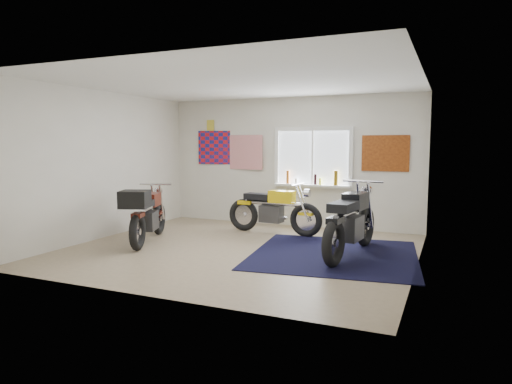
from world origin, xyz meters
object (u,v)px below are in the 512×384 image
at_px(yellow_triumph, 273,211).
at_px(maroon_tourer, 146,214).
at_px(navy_rug, 334,254).
at_px(black_chrome_bike, 351,224).

distance_m(yellow_triumph, maroon_tourer, 2.42).
xyz_separation_m(navy_rug, yellow_triumph, (-1.50, 1.23, 0.43)).
bearing_deg(black_chrome_bike, maroon_tourer, 105.68).
height_order(navy_rug, maroon_tourer, maroon_tourer).
xyz_separation_m(yellow_triumph, black_chrome_bike, (1.74, -1.16, 0.06)).
bearing_deg(maroon_tourer, navy_rug, -102.10).
height_order(yellow_triumph, maroon_tourer, maroon_tourer).
relative_size(navy_rug, yellow_triumph, 1.31).
xyz_separation_m(navy_rug, maroon_tourer, (-3.20, -0.49, 0.52)).
xyz_separation_m(navy_rug, black_chrome_bike, (0.24, 0.07, 0.50)).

